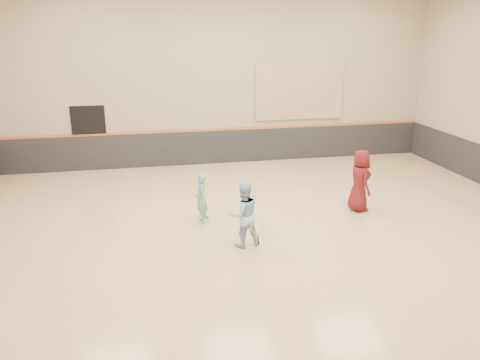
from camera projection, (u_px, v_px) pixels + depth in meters
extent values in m
cube|color=tan|center=(263.00, 233.00, 11.32)|extent=(15.00, 12.00, 0.20)
cube|color=tan|center=(221.00, 78.00, 15.97)|extent=(15.00, 0.02, 6.00)
cube|color=tan|center=(412.00, 194.00, 4.76)|extent=(15.00, 0.02, 6.00)
cube|color=#232326|center=(222.00, 147.00, 16.67)|extent=(14.90, 0.04, 1.20)
cube|color=#D85914|center=(222.00, 130.00, 16.47)|extent=(14.90, 0.03, 0.06)
cube|color=tan|center=(300.00, 91.00, 16.60)|extent=(3.20, 0.08, 2.00)
cube|color=black|center=(90.00, 139.00, 15.67)|extent=(1.10, 0.05, 2.20)
imported|color=#67B2AC|center=(201.00, 198.00, 11.50)|extent=(0.31, 0.47, 1.26)
imported|color=#9CC5F1|center=(243.00, 215.00, 10.21)|extent=(0.80, 0.68, 1.48)
imported|color=#5D1618|center=(360.00, 180.00, 12.25)|extent=(0.55, 0.82, 1.64)
sphere|color=gold|center=(247.00, 224.00, 11.51)|extent=(0.07, 0.07, 0.07)
sphere|color=yellow|center=(366.00, 174.00, 12.07)|extent=(0.07, 0.07, 0.07)
sphere|color=#B7CE30|center=(254.00, 195.00, 13.46)|extent=(0.07, 0.07, 0.07)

